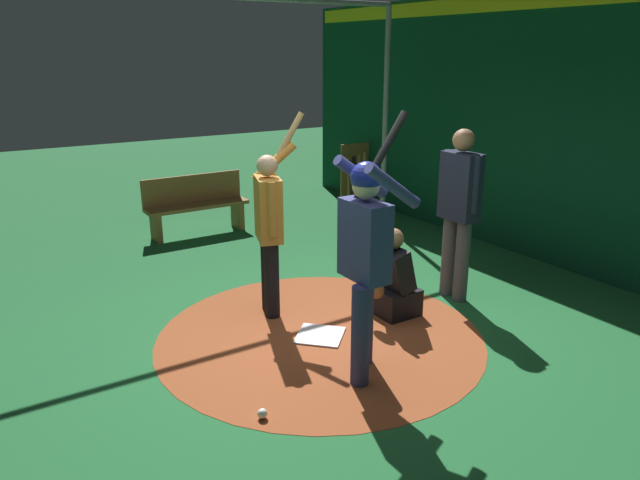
# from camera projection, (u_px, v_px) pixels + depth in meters

# --- Properties ---
(ground_plane) EXTENTS (26.88, 26.88, 0.00)m
(ground_plane) POSITION_uv_depth(u_px,v_px,m) (320.00, 336.00, 5.58)
(ground_plane) COLOR #216633
(dirt_circle) EXTENTS (3.05, 3.05, 0.01)m
(dirt_circle) POSITION_uv_depth(u_px,v_px,m) (320.00, 336.00, 5.58)
(dirt_circle) COLOR #9E4C28
(dirt_circle) RESTS_ON ground
(home_plate) EXTENTS (0.59, 0.59, 0.01)m
(home_plate) POSITION_uv_depth(u_px,v_px,m) (320.00, 335.00, 5.58)
(home_plate) COLOR white
(home_plate) RESTS_ON dirt_circle
(batter) EXTENTS (0.68, 0.49, 2.11)m
(batter) POSITION_uv_depth(u_px,v_px,m) (365.00, 249.00, 4.65)
(batter) COLOR navy
(batter) RESTS_ON ground
(catcher) EXTENTS (0.58, 0.40, 0.92)m
(catcher) POSITION_uv_depth(u_px,v_px,m) (393.00, 282.00, 5.93)
(catcher) COLOR black
(catcher) RESTS_ON ground
(umpire) EXTENTS (0.23, 0.49, 1.82)m
(umpire) POSITION_uv_depth(u_px,v_px,m) (459.00, 205.00, 6.16)
(umpire) COLOR #4C4C51
(umpire) RESTS_ON ground
(visitor) EXTENTS (0.63, 0.51, 2.00)m
(visitor) POSITION_uv_depth(u_px,v_px,m) (269.00, 224.00, 5.82)
(visitor) COLOR black
(visitor) RESTS_ON ground
(back_wall) EXTENTS (0.23, 10.88, 3.28)m
(back_wall) POSITION_uv_depth(u_px,v_px,m) (581.00, 132.00, 6.91)
(back_wall) COLOR #0C3D26
(back_wall) RESTS_ON ground
(cage_frame) EXTENTS (5.90, 5.66, 3.21)m
(cage_frame) POSITION_uv_depth(u_px,v_px,m) (320.00, 91.00, 4.90)
(cage_frame) COLOR gray
(cage_frame) RESTS_ON ground
(bat_rack) EXTENTS (0.82, 0.21, 1.05)m
(bat_rack) POSITION_uv_depth(u_px,v_px,m) (361.00, 175.00, 10.33)
(bat_rack) COLOR olive
(bat_rack) RESTS_ON ground
(bench) EXTENTS (1.48, 0.36, 0.85)m
(bench) POSITION_uv_depth(u_px,v_px,m) (196.00, 204.00, 8.60)
(bench) COLOR olive
(bench) RESTS_ON ground
(baseball_0) EXTENTS (0.07, 0.07, 0.07)m
(baseball_0) POSITION_uv_depth(u_px,v_px,m) (262.00, 414.00, 4.32)
(baseball_0) COLOR white
(baseball_0) RESTS_ON dirt_circle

